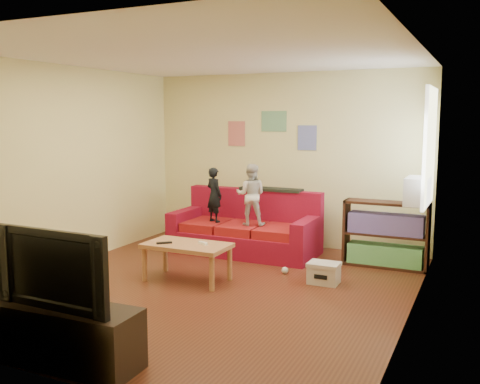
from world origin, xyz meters
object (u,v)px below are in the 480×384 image
at_px(coffee_table, 187,249).
at_px(television, 61,267).
at_px(child_b, 251,195).
at_px(sofa, 246,231).
at_px(child_a, 214,195).
at_px(file_box, 324,273).
at_px(tv_stand, 64,334).
at_px(bookshelf, 386,238).

relative_size(coffee_table, television, 0.93).
bearing_deg(child_b, sofa, -65.51).
xyz_separation_m(child_a, coffee_table, (0.39, -1.46, -0.46)).
relative_size(child_a, file_box, 2.18).
bearing_deg(tv_stand, television, 178.06).
xyz_separation_m(child_b, tv_stand, (0.03, -3.83, -0.65)).
bearing_deg(sofa, tv_stand, -87.43).
relative_size(sofa, child_a, 2.63).
relative_size(bookshelf, television, 0.99).
bearing_deg(bookshelf, television, -114.62).
distance_m(sofa, television, 4.04).
relative_size(sofa, tv_stand, 1.64).
bearing_deg(child_a, bookshelf, -151.25).
bearing_deg(file_box, tv_stand, -113.88).
bearing_deg(child_b, file_box, 131.95).
height_order(child_b, bookshelf, child_b).
distance_m(child_b, television, 3.83).
height_order(sofa, bookshelf, sofa).
bearing_deg(child_b, child_a, -15.89).
distance_m(child_b, file_box, 1.77).
height_order(sofa, coffee_table, sofa).
distance_m(coffee_table, file_box, 1.70).
xyz_separation_m(child_a, television, (0.63, -3.83, -0.04)).
bearing_deg(bookshelf, file_box, -116.62).
xyz_separation_m(file_box, television, (-1.32, -2.98, 0.69)).
relative_size(child_b, television, 0.80).
relative_size(file_box, television, 0.33).
bearing_deg(sofa, file_box, -34.32).
distance_m(sofa, child_b, 0.63).
height_order(child_b, coffee_table, child_b).
xyz_separation_m(sofa, coffee_table, (-0.07, -1.63, 0.08)).
bearing_deg(bookshelf, child_a, -174.77).
height_order(child_a, bookshelf, child_a).
xyz_separation_m(coffee_table, tv_stand, (0.25, -2.38, -0.16)).
bearing_deg(sofa, television, -87.43).
xyz_separation_m(sofa, file_box, (1.50, -1.02, -0.19)).
relative_size(child_b, tv_stand, 0.68).
xyz_separation_m(tv_stand, television, (-0.00, 0.00, 0.57)).
xyz_separation_m(coffee_table, file_box, (1.57, 0.61, -0.27)).
xyz_separation_m(sofa, bookshelf, (2.04, 0.05, 0.08)).
xyz_separation_m(sofa, tv_stand, (0.18, -4.01, -0.07)).
distance_m(child_a, television, 3.88).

